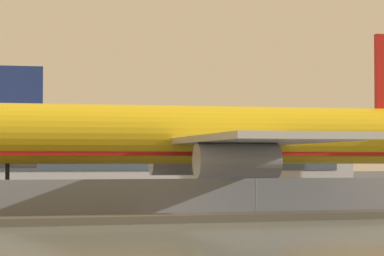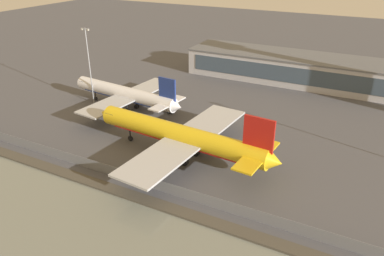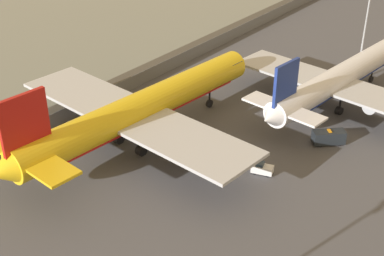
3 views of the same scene
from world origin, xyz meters
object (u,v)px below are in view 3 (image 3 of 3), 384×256
passenger_jet_white (337,80)px  apron_light_mast_apron_east (368,13)px  cargo_jet_yellow (140,110)px  ops_van (328,137)px  baggage_tug (262,169)px

passenger_jet_white → apron_light_mast_apron_east: 15.94m
passenger_jet_white → cargo_jet_yellow: bearing=-31.6°
cargo_jet_yellow → ops_van: bearing=126.8°
ops_van → apron_light_mast_apron_east: bearing=-167.3°
apron_light_mast_apron_east → cargo_jet_yellow: bearing=-22.3°
cargo_jet_yellow → apron_light_mast_apron_east: size_ratio=2.09×
baggage_tug → apron_light_mast_apron_east: size_ratio=0.14×
passenger_jet_white → baggage_tug: passenger_jet_white is taller
cargo_jet_yellow → passenger_jet_white: cargo_jet_yellow is taller
passenger_jet_white → baggage_tug: (27.18, 0.92, -4.47)m
cargo_jet_yellow → apron_light_mast_apron_east: bearing=157.7°
ops_van → apron_light_mast_apron_east: apron_light_mast_apron_east is taller
passenger_jet_white → ops_van: bearing=20.4°
cargo_jet_yellow → ops_van: 30.79m
cargo_jet_yellow → baggage_tug: cargo_jet_yellow is taller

